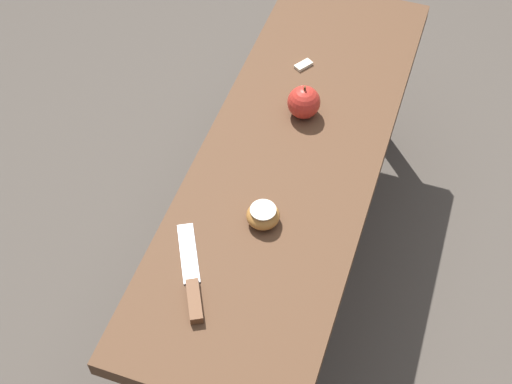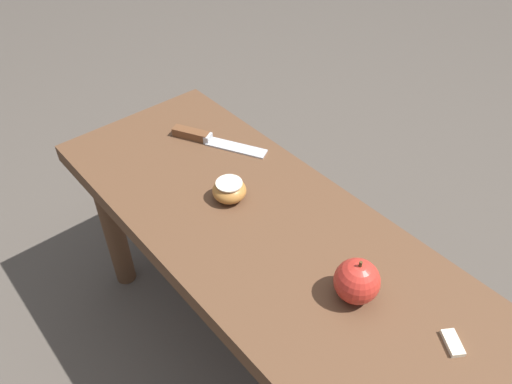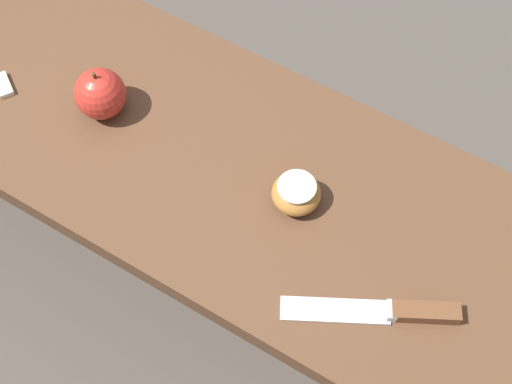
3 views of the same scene
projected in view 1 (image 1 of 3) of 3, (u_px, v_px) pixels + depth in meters
The scene contains 6 objects.
ground_plane at pixel (286, 263), 1.92m from camera, with size 8.00×8.00×0.00m, color #4C443D.
wooden_bench at pixel (292, 169), 1.61m from camera, with size 1.20×0.39×0.46m.
knife at pixel (192, 286), 1.34m from camera, with size 0.21×0.13×0.02m.
apple_whole at pixel (304, 102), 1.60m from camera, with size 0.08×0.08×0.08m.
apple_cut at pixel (263, 215), 1.42m from camera, with size 0.07×0.07×0.04m.
apple_slice_near_knife at pixel (303, 65), 1.72m from camera, with size 0.05×0.04×0.01m.
Camera 1 is at (-1.01, -0.26, 1.62)m, focal length 50.00 mm.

